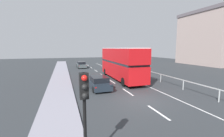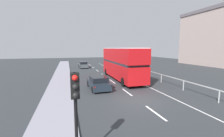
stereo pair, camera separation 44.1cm
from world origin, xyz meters
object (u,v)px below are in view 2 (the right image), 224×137
Objects in this scene: double_decker_bus_red at (122,63)px; sedan_car_ahead at (83,65)px; hatchback_car_near at (98,83)px; traffic_signal_pole at (75,96)px.

sedan_car_ahead is (-3.77, 14.49, -1.66)m from double_decker_bus_red.
hatchback_car_near is 18.53m from sedan_car_ahead.
sedan_car_ahead is at bearing 83.77° from traffic_signal_pole.
double_decker_bus_red reaches higher than traffic_signal_pole.
traffic_signal_pole is 29.04m from sedan_car_ahead.
traffic_signal_pole is 0.72× the size of sedan_car_ahead.
traffic_signal_pole is at bearing -97.35° from sedan_car_ahead.
double_decker_bus_red is at bearing -76.54° from sedan_car_ahead.
double_decker_bus_red reaches higher than hatchback_car_near.
double_decker_bus_red is 3.29× the size of traffic_signal_pole.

